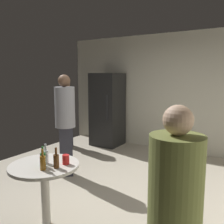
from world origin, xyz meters
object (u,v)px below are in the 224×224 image
(foreground_table, at_px, (45,173))
(refrigerator, at_px, (107,109))
(person_in_white_shirt, at_px, (67,108))
(person_in_gray_shirt, at_px, (65,117))
(plastic_cup_red, at_px, (66,159))
(beer_bottle_amber, at_px, (43,162))
(person_in_olive_shirt, at_px, (175,209))
(beer_bottle_green, at_px, (43,159))
(beer_bottle_clear, at_px, (46,156))
(beer_bottle_brown, at_px, (56,161))

(foreground_table, bearing_deg, refrigerator, 111.04)
(person_in_white_shirt, bearing_deg, person_in_gray_shirt, -29.29)
(plastic_cup_red, bearing_deg, refrigerator, 115.10)
(beer_bottle_amber, bearing_deg, person_in_olive_shirt, -12.23)
(beer_bottle_amber, relative_size, person_in_white_shirt, 0.14)
(person_in_white_shirt, bearing_deg, beer_bottle_green, -33.06)
(foreground_table, height_order, person_in_gray_shirt, person_in_gray_shirt)
(person_in_gray_shirt, bearing_deg, foreground_table, -10.55)
(beer_bottle_clear, relative_size, person_in_olive_shirt, 0.15)
(beer_bottle_amber, relative_size, beer_bottle_brown, 1.00)
(foreground_table, height_order, beer_bottle_brown, beer_bottle_brown)
(beer_bottle_amber, distance_m, beer_bottle_clear, 0.21)
(foreground_table, xyz_separation_m, plastic_cup_red, (0.21, 0.14, 0.16))
(person_in_gray_shirt, bearing_deg, beer_bottle_clear, -10.03)
(beer_bottle_brown, bearing_deg, plastic_cup_red, 87.36)
(foreground_table, bearing_deg, person_in_gray_shirt, 122.83)
(beer_bottle_brown, bearing_deg, person_in_olive_shirt, -17.17)
(refrigerator, height_order, beer_bottle_clear, refrigerator)
(beer_bottle_clear, bearing_deg, person_in_gray_shirt, 123.35)
(refrigerator, relative_size, beer_bottle_amber, 7.83)
(beer_bottle_clear, bearing_deg, person_in_white_shirt, 127.98)
(plastic_cup_red, bearing_deg, beer_bottle_amber, -108.76)
(foreground_table, distance_m, person_in_olive_shirt, 1.76)
(beer_bottle_clear, height_order, person_in_olive_shirt, person_in_olive_shirt)
(beer_bottle_amber, distance_m, beer_bottle_brown, 0.14)
(person_in_olive_shirt, distance_m, person_in_gray_shirt, 2.97)
(beer_bottle_green, bearing_deg, plastic_cup_red, 47.46)
(beer_bottle_amber, distance_m, person_in_gray_shirt, 1.63)
(foreground_table, relative_size, beer_bottle_clear, 3.48)
(person_in_white_shirt, bearing_deg, plastic_cup_red, -28.78)
(beer_bottle_green, bearing_deg, person_in_gray_shirt, 123.07)
(plastic_cup_red, relative_size, person_in_gray_shirt, 0.06)
(foreground_table, bearing_deg, plastic_cup_red, 33.39)
(person_in_gray_shirt, bearing_deg, beer_bottle_amber, -9.39)
(beer_bottle_brown, bearing_deg, person_in_gray_shirt, 128.90)
(refrigerator, height_order, person_in_olive_shirt, refrigerator)
(foreground_table, xyz_separation_m, beer_bottle_amber, (0.12, -0.13, 0.19))
(beer_bottle_green, distance_m, beer_bottle_clear, 0.10)
(foreground_table, height_order, beer_bottle_amber, beer_bottle_amber)
(foreground_table, distance_m, beer_bottle_brown, 0.28)
(beer_bottle_clear, xyz_separation_m, person_in_white_shirt, (-2.01, 2.57, 0.14))
(foreground_table, distance_m, plastic_cup_red, 0.30)
(person_in_white_shirt, bearing_deg, beer_bottle_clear, -32.81)
(foreground_table, xyz_separation_m, beer_bottle_brown, (0.20, -0.01, 0.19))
(refrigerator, xyz_separation_m, foreground_table, (1.25, -3.26, -0.27))
(plastic_cup_red, bearing_deg, person_in_white_shirt, 132.01)
(person_in_olive_shirt, bearing_deg, plastic_cup_red, 26.93)
(beer_bottle_brown, bearing_deg, person_in_white_shirt, 130.31)
(beer_bottle_amber, height_order, beer_bottle_green, same)
(beer_bottle_green, xyz_separation_m, beer_bottle_clear, (-0.05, 0.08, 0.00))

